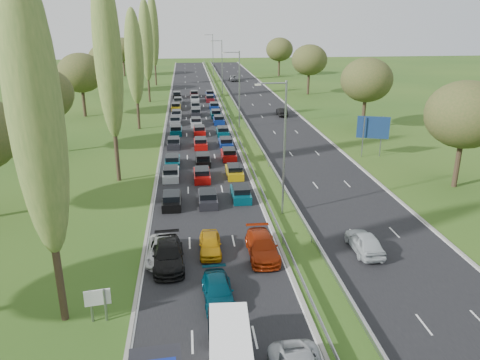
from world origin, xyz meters
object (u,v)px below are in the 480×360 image
white_van_rear (230,346)px  direction_sign (373,129)px  near_car_2 (163,250)px  near_car_3 (168,255)px  info_sign (98,301)px

white_van_rear → direction_sign: bearing=61.9°
near_car_2 → white_van_rear: (3.91, -11.63, 0.39)m
white_van_rear → direction_sign: (21.49, 35.69, 2.49)m
direction_sign → near_car_3: bearing=-134.9°
near_car_3 → info_sign: size_ratio=2.60×
near_car_2 → white_van_rear: 12.27m
near_car_2 → white_van_rear: size_ratio=0.93×
near_car_3 → near_car_2: bearing=111.5°
white_van_rear → info_sign: white_van_rear is taller
near_car_2 → info_sign: 7.96m
near_car_2 → direction_sign: (25.40, 24.06, 2.87)m
info_sign → direction_sign: size_ratio=0.40×
near_car_3 → direction_sign: direction_sign is taller
near_car_3 → direction_sign: size_ratio=1.05×
white_van_rear → info_sign: 8.57m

